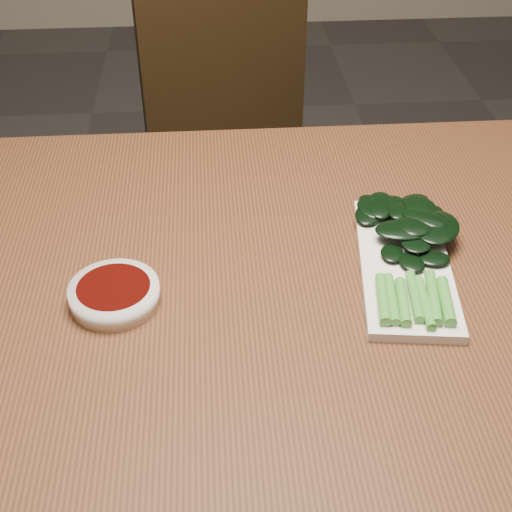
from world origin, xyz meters
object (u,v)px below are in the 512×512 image
object	(u,v)px
serving_plate	(404,265)
chair_far	(241,156)
gai_lan	(411,235)
table	(267,305)
sauce_bowl	(114,294)

from	to	relation	value
serving_plate	chair_far	bearing A→B (deg)	103.24
gai_lan	table	bearing A→B (deg)	-173.71
sauce_bowl	gai_lan	size ratio (longest dim) A/B	0.39
table	chair_far	xyz separation A→B (m)	(0.00, 0.76, -0.19)
table	gai_lan	distance (m)	0.23
serving_plate	gai_lan	xyz separation A→B (m)	(0.02, 0.04, 0.02)
gai_lan	sauce_bowl	bearing A→B (deg)	-168.79
sauce_bowl	gai_lan	distance (m)	0.41
sauce_bowl	serving_plate	distance (m)	0.39
serving_plate	gai_lan	world-z (taller)	gai_lan
table	sauce_bowl	bearing A→B (deg)	-164.01
chair_far	serving_plate	distance (m)	0.84
sauce_bowl	serving_plate	bearing A→B (deg)	5.79
table	gai_lan	world-z (taller)	gai_lan
table	gai_lan	xyz separation A→B (m)	(0.20, 0.02, 0.10)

